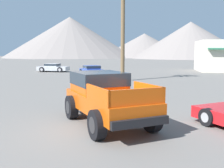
# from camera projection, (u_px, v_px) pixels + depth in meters

# --- Properties ---
(ground_plane) EXTENTS (320.00, 320.00, 0.00)m
(ground_plane) POSITION_uv_depth(u_px,v_px,m) (106.00, 126.00, 9.20)
(ground_plane) COLOR slate
(orange_pickup_truck) EXTENTS (4.06, 4.94, 1.83)m
(orange_pickup_truck) POSITION_uv_depth(u_px,v_px,m) (104.00, 94.00, 9.60)
(orange_pickup_truck) COLOR #CC4C0C
(orange_pickup_truck) RESTS_ON ground_plane
(parked_car_silver) EXTENTS (4.05, 1.99, 1.10)m
(parked_car_silver) POSITION_uv_depth(u_px,v_px,m) (53.00, 68.00, 34.80)
(parked_car_silver) COLOR #B7BABF
(parked_car_silver) RESTS_ON ground_plane
(parked_car_blue) EXTENTS (3.58, 4.43, 1.10)m
(parked_car_blue) POSITION_uv_depth(u_px,v_px,m) (92.00, 70.00, 29.76)
(parked_car_blue) COLOR #334C9E
(parked_car_blue) RESTS_ON ground_plane
(palm_tree_tall) EXTENTS (2.70, 2.59, 9.13)m
(palm_tree_tall) POSITION_uv_depth(u_px,v_px,m) (123.00, 5.00, 22.97)
(palm_tree_tall) COLOR brown
(palm_tree_tall) RESTS_ON ground_plane
(distant_mountain_range) EXTENTS (113.19, 68.23, 19.83)m
(distant_mountain_range) POSITION_uv_depth(u_px,v_px,m) (111.00, 39.00, 124.79)
(distant_mountain_range) COLOR gray
(distant_mountain_range) RESTS_ON ground_plane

